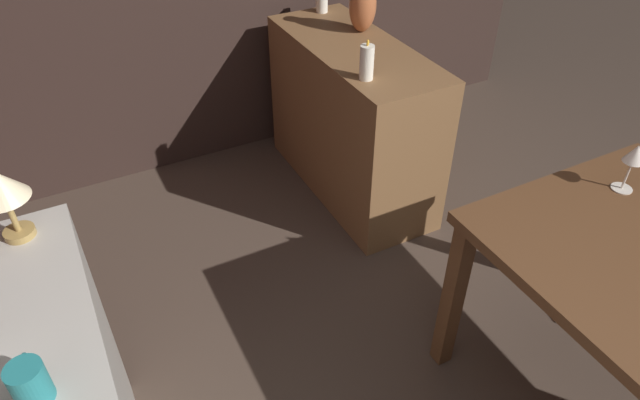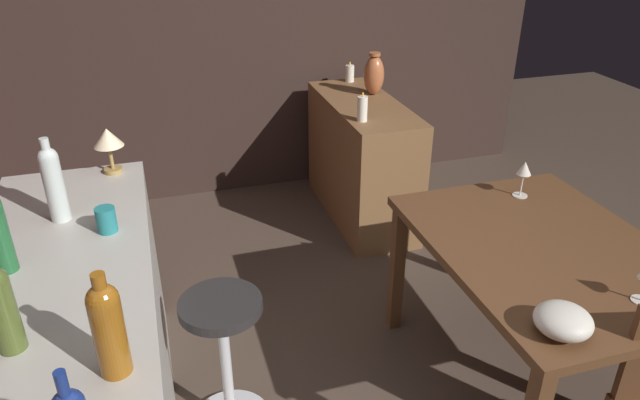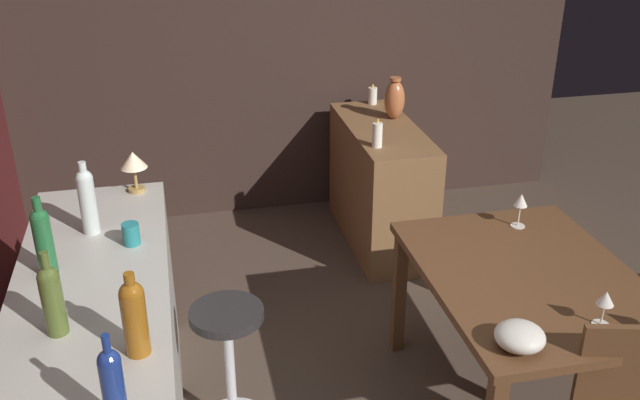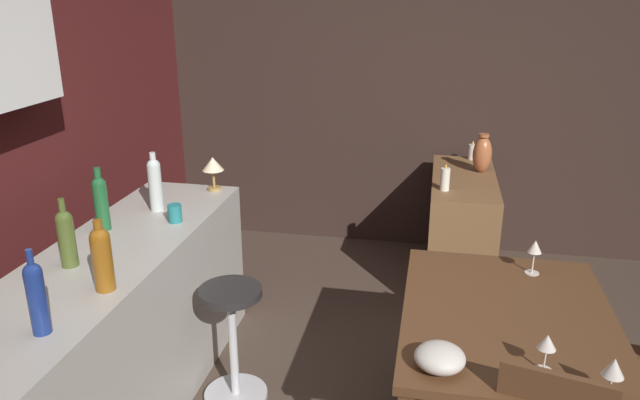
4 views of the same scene
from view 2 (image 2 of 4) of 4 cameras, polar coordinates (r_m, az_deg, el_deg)
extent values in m
cube|color=#33231E|center=(4.23, -7.54, 17.68)|extent=(0.10, 4.40, 2.60)
cube|color=#56351E|center=(2.57, 21.24, -4.60)|extent=(1.20, 0.90, 0.04)
cube|color=#56351E|center=(2.97, 7.47, -6.67)|extent=(0.06, 0.06, 0.70)
cube|color=#56351E|center=(3.34, 20.19, -4.06)|extent=(0.06, 0.06, 0.70)
cube|color=brown|center=(3.99, 4.11, 3.84)|extent=(1.10, 0.44, 0.82)
cylinder|color=#56351E|center=(3.19, 28.53, -10.74)|extent=(0.04, 0.04, 0.42)
cylinder|color=#56351E|center=(3.40, 25.70, -7.57)|extent=(0.04, 0.04, 0.42)
cylinder|color=#262323|center=(2.28, -9.65, -10.10)|extent=(0.32, 0.32, 0.04)
cylinder|color=silver|center=(2.48, -9.06, -15.87)|extent=(0.04, 0.04, 0.61)
cylinder|color=silver|center=(2.94, 18.82, 0.43)|extent=(0.07, 0.07, 0.00)
cylinder|color=silver|center=(2.91, 18.99, 1.42)|extent=(0.01, 0.01, 0.11)
cone|color=silver|center=(2.88, 19.25, 2.96)|extent=(0.07, 0.07, 0.06)
ellipsoid|color=beige|center=(2.08, 22.53, -10.77)|extent=(0.19, 0.19, 0.09)
cylinder|color=navy|center=(1.24, -23.73, -16.15)|extent=(0.02, 0.02, 0.07)
cylinder|color=#475623|center=(1.80, -28.34, -9.84)|extent=(0.07, 0.07, 0.22)
cylinder|color=silver|center=(2.41, -24.33, 0.98)|extent=(0.07, 0.07, 0.26)
sphere|color=silver|center=(2.36, -24.93, 3.77)|extent=(0.07, 0.07, 0.07)
cylinder|color=silver|center=(2.34, -25.16, 4.85)|extent=(0.03, 0.03, 0.05)
cylinder|color=#8C5114|center=(1.61, -19.70, -12.36)|extent=(0.08, 0.08, 0.23)
sphere|color=#8C5114|center=(1.54, -20.37, -9.06)|extent=(0.08, 0.08, 0.08)
cylinder|color=#8C5114|center=(1.52, -20.68, -7.53)|extent=(0.04, 0.04, 0.05)
cylinder|color=teal|center=(2.29, -20.04, -1.81)|extent=(0.07, 0.07, 0.10)
torus|color=teal|center=(2.33, -20.03, -1.15)|extent=(0.05, 0.01, 0.05)
cylinder|color=#A58447|center=(2.79, -19.42, 2.75)|extent=(0.08, 0.08, 0.02)
cylinder|color=#A58447|center=(2.77, -19.63, 3.94)|extent=(0.02, 0.02, 0.11)
cone|color=beige|center=(2.73, -19.93, 5.74)|extent=(0.13, 0.13, 0.08)
cylinder|color=white|center=(4.27, 2.90, 12.17)|extent=(0.06, 0.06, 0.12)
ellipsoid|color=yellow|center=(4.26, 2.93, 13.09)|extent=(0.01, 0.01, 0.03)
cylinder|color=white|center=(3.48, 4.13, 8.82)|extent=(0.06, 0.06, 0.15)
ellipsoid|color=yellow|center=(3.46, 4.18, 10.17)|extent=(0.01, 0.01, 0.03)
ellipsoid|color=#B26038|center=(3.97, 5.26, 11.96)|extent=(0.13, 0.13, 0.26)
cylinder|color=#B26038|center=(3.94, 5.35, 13.92)|extent=(0.07, 0.07, 0.02)
camera|label=1|loc=(1.20, -18.18, 21.44)|focal=31.81mm
camera|label=3|loc=(0.83, 164.94, 0.46)|focal=40.08mm
camera|label=4|loc=(1.34, 105.95, -4.89)|focal=33.80mm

